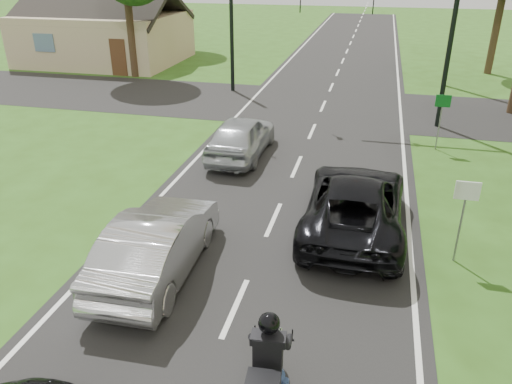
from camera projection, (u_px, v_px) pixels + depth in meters
ground at (235, 308)px, 10.56m from camera, size 140.00×140.00×0.00m
road at (305, 147)px, 19.33m from camera, size 8.00×100.00×0.01m
cross_road at (323, 106)px, 24.60m from camera, size 60.00×7.00×0.01m
motorcycle_rider at (268, 382)px, 7.67m from camera, size 0.69×2.41×2.07m
dark_suv at (355, 203)px, 13.27m from camera, size 2.57×5.53×1.53m
silver_sedan at (157, 244)px, 11.41m from camera, size 1.79×4.73×1.54m
silver_suv at (241, 136)px, 18.22m from camera, size 1.85×4.46×1.51m
traffic_signal at (405, 26)px, 20.36m from camera, size 6.38×0.44×6.00m
signal_pole_far at (232, 34)px, 26.17m from camera, size 0.20×0.20×6.00m
sign_white at (465, 202)px, 11.49m from camera, size 0.55×0.07×2.12m
sign_green at (442, 109)px, 18.47m from camera, size 0.55×0.07×2.12m
house at (105, 35)px, 34.25m from camera, size 10.20×8.00×4.84m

